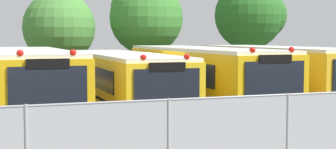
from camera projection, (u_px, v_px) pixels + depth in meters
ground_plane at (163, 116)px, 19.75m from camera, size 160.00×160.00×0.00m
school_bus_0 at (31, 83)px, 17.87m from camera, size 2.52×10.72×2.73m
school_bus_1 at (122, 82)px, 19.33m from camera, size 2.47×10.62×2.57m
school_bus_2 at (200, 77)px, 20.36m from camera, size 2.65×11.26×2.75m
school_bus_3 at (276, 75)px, 21.15m from camera, size 2.72×10.09×2.77m
tree_1 at (60, 29)px, 27.08m from camera, size 3.83×3.83×5.45m
tree_2 at (144, 16)px, 28.12m from camera, size 4.06×4.06×6.13m
tree_3 at (252, 15)px, 31.06m from camera, size 4.35×4.18×6.45m
chainlink_fence at (287, 133)px, 11.13m from camera, size 16.54×0.07×1.83m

